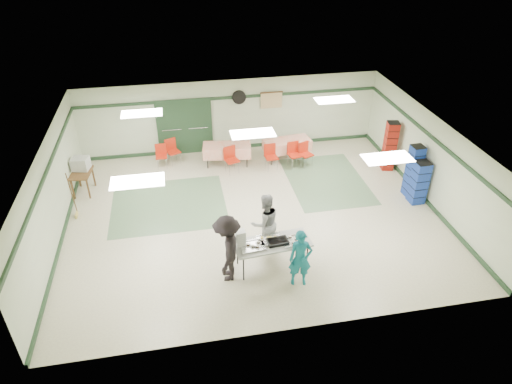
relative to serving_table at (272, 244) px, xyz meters
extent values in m
plane|color=beige|center=(-0.06, 2.37, -0.72)|extent=(11.00, 11.00, 0.00)
plane|color=white|center=(-0.06, 2.37, 1.98)|extent=(11.00, 11.00, 0.00)
plane|color=#B7C1A5|center=(-0.06, 6.87, 0.63)|extent=(11.00, 0.00, 11.00)
plane|color=#B7C1A5|center=(-0.06, -2.13, 0.63)|extent=(11.00, 0.00, 11.00)
plane|color=#B7C1A5|center=(-5.56, 2.37, 0.63)|extent=(0.00, 9.00, 9.00)
plane|color=#B7C1A5|center=(5.44, 2.37, 0.63)|extent=(0.00, 9.00, 9.00)
cube|color=#1F3922|center=(-0.06, 6.84, 1.33)|extent=(11.00, 0.06, 0.10)
cube|color=#1F3922|center=(-0.06, 6.84, -0.66)|extent=(11.00, 0.06, 0.12)
cube|color=#1F3922|center=(-5.53, 2.37, 1.33)|extent=(0.06, 9.00, 0.10)
cube|color=#1F3922|center=(-5.53, 2.37, -0.66)|extent=(0.06, 9.00, 0.12)
cube|color=#1F3922|center=(5.41, 2.37, 1.33)|extent=(0.06, 9.00, 0.10)
cube|color=#1F3922|center=(5.41, 2.37, -0.66)|extent=(0.06, 9.00, 0.12)
cube|color=#5E7858|center=(-2.56, 3.37, -0.71)|extent=(3.50, 3.00, 0.01)
cube|color=#5E7858|center=(2.74, 3.87, -0.71)|extent=(2.50, 3.50, 0.01)
cube|color=gray|center=(-2.26, 6.81, 0.33)|extent=(0.90, 0.06, 2.10)
cube|color=gray|center=(-1.31, 6.81, 0.33)|extent=(0.90, 0.06, 2.10)
cube|color=#1F3922|center=(-1.79, 6.79, 0.33)|extent=(2.00, 0.03, 2.15)
cylinder|color=black|center=(0.24, 6.81, 1.33)|extent=(0.50, 0.10, 0.50)
cube|color=#CEB580|center=(1.44, 6.81, 1.13)|extent=(0.80, 0.02, 0.60)
cube|color=#ADADA8|center=(0.00, 0.00, 0.02)|extent=(2.00, 0.97, 0.04)
cylinder|color=black|center=(-0.80, -0.39, -0.36)|extent=(0.04, 0.04, 0.72)
cylinder|color=black|center=(0.86, -0.23, -0.36)|extent=(0.04, 0.04, 0.72)
cylinder|color=black|center=(-0.86, 0.23, -0.36)|extent=(0.04, 0.04, 0.72)
cylinder|color=black|center=(0.80, 0.39, -0.36)|extent=(0.04, 0.04, 0.72)
cube|color=silver|center=(0.54, -0.05, 0.05)|extent=(0.64, 0.51, 0.02)
cube|color=silver|center=(-0.05, 0.10, 0.05)|extent=(0.64, 0.51, 0.02)
cube|color=silver|center=(-0.51, -0.08, 0.05)|extent=(0.66, 0.52, 0.02)
cube|color=black|center=(0.13, -0.03, 0.08)|extent=(0.56, 0.38, 0.08)
cube|color=white|center=(-0.79, 0.06, 0.25)|extent=(0.25, 0.23, 0.42)
imported|color=#126C7F|center=(0.53, -0.74, 0.05)|extent=(0.61, 0.45, 1.54)
imported|color=gray|center=(-0.03, 0.75, 0.12)|extent=(0.96, 0.83, 1.68)
imported|color=black|center=(-1.16, -0.21, 0.19)|extent=(0.91, 1.29, 1.82)
cube|color=red|center=(1.79, 5.65, 0.02)|extent=(1.74, 0.91, 0.05)
cube|color=red|center=(1.79, 5.65, -0.17)|extent=(1.74, 0.93, 0.40)
cylinder|color=black|center=(1.14, 5.29, -0.36)|extent=(0.04, 0.04, 0.72)
cylinder|color=black|center=(2.52, 5.45, -0.36)|extent=(0.04, 0.04, 0.72)
cylinder|color=black|center=(1.07, 5.84, -0.36)|extent=(0.04, 0.04, 0.72)
cylinder|color=black|center=(2.45, 6.01, -0.36)|extent=(0.04, 0.04, 0.72)
cube|color=red|center=(-0.41, 5.65, 0.02)|extent=(1.75, 0.94, 0.05)
cube|color=red|center=(-0.41, 5.65, -0.17)|extent=(1.75, 0.95, 0.40)
cylinder|color=black|center=(-1.13, 5.46, -0.36)|extent=(0.04, 0.04, 0.72)
cylinder|color=black|center=(0.25, 5.28, -0.36)|extent=(0.04, 0.04, 0.72)
cylinder|color=black|center=(-1.06, 6.01, -0.36)|extent=(0.04, 0.04, 0.72)
cylinder|color=black|center=(0.32, 5.83, -0.36)|extent=(0.04, 0.04, 0.72)
cube|color=red|center=(1.91, 5.00, -0.25)|extent=(0.51, 0.51, 0.04)
cube|color=red|center=(1.87, 5.19, -0.01)|extent=(0.43, 0.13, 0.43)
cylinder|color=silver|center=(1.78, 4.79, -0.49)|extent=(0.02, 0.02, 0.45)
cylinder|color=silver|center=(2.12, 4.87, -0.49)|extent=(0.02, 0.02, 0.45)
cylinder|color=silver|center=(1.71, 5.13, -0.49)|extent=(0.02, 0.02, 0.45)
cylinder|color=silver|center=(2.05, 5.20, -0.49)|extent=(0.02, 0.02, 0.45)
cube|color=red|center=(1.07, 5.00, -0.26)|extent=(0.46, 0.46, 0.04)
cube|color=red|center=(1.05, 5.18, -0.03)|extent=(0.42, 0.09, 0.42)
cylinder|color=silver|center=(0.92, 4.81, -0.50)|extent=(0.02, 0.02, 0.44)
cylinder|color=silver|center=(1.25, 4.85, -0.50)|extent=(0.02, 0.02, 0.44)
cylinder|color=silver|center=(0.88, 5.15, -0.50)|extent=(0.02, 0.02, 0.44)
cylinder|color=silver|center=(1.22, 5.18, -0.50)|extent=(0.02, 0.02, 0.44)
cube|color=red|center=(2.33, 5.00, -0.27)|extent=(0.53, 0.53, 0.04)
cube|color=red|center=(2.27, 5.17, -0.04)|extent=(0.39, 0.19, 0.41)
cylinder|color=silver|center=(2.24, 4.78, -0.50)|extent=(0.02, 0.02, 0.43)
cylinder|color=silver|center=(2.55, 4.91, -0.50)|extent=(0.02, 0.02, 0.43)
cylinder|color=silver|center=(2.12, 5.09, -0.50)|extent=(0.02, 0.02, 0.43)
cylinder|color=silver|center=(2.42, 5.21, -0.50)|extent=(0.02, 0.02, 0.43)
cube|color=red|center=(-0.32, 5.00, -0.24)|extent=(0.54, 0.54, 0.04)
cube|color=red|center=(-0.38, 5.19, 0.00)|extent=(0.43, 0.16, 0.44)
cylinder|color=silver|center=(-0.44, 4.78, -0.49)|extent=(0.02, 0.02, 0.46)
cylinder|color=silver|center=(-0.11, 4.88, -0.49)|extent=(0.02, 0.02, 0.46)
cylinder|color=silver|center=(-0.54, 5.11, -0.49)|extent=(0.02, 0.02, 0.46)
cylinder|color=silver|center=(-0.21, 5.21, -0.49)|extent=(0.02, 0.02, 0.46)
cube|color=red|center=(-2.29, 6.05, -0.25)|extent=(0.57, 0.57, 0.04)
cube|color=red|center=(-2.37, 6.22, -0.02)|extent=(0.40, 0.22, 0.43)
cylinder|color=silver|center=(-2.37, 5.82, -0.49)|extent=(0.02, 0.02, 0.45)
cylinder|color=silver|center=(-2.06, 5.97, -0.49)|extent=(0.02, 0.02, 0.45)
cylinder|color=silver|center=(-2.51, 6.13, -0.49)|extent=(0.02, 0.02, 0.45)
cylinder|color=silver|center=(-2.21, 6.27, -0.49)|extent=(0.02, 0.02, 0.45)
cube|color=red|center=(-2.71, 5.85, -0.29)|extent=(0.39, 0.39, 0.04)
cube|color=red|center=(-2.71, 6.02, -0.08)|extent=(0.39, 0.04, 0.39)
cylinder|color=silver|center=(-2.87, 5.69, -0.51)|extent=(0.02, 0.02, 0.41)
cylinder|color=silver|center=(-2.56, 5.69, -0.51)|extent=(0.02, 0.02, 0.41)
cylinder|color=silver|center=(-2.87, 6.00, -0.51)|extent=(0.02, 0.02, 0.41)
cylinder|color=silver|center=(-2.56, 6.00, -0.51)|extent=(0.02, 0.02, 0.41)
cube|color=navy|center=(5.09, 2.11, -0.01)|extent=(0.45, 0.45, 1.41)
cube|color=maroon|center=(5.09, 4.27, 0.17)|extent=(0.45, 0.45, 1.77)
cube|color=navy|center=(5.09, 2.54, 0.15)|extent=(0.40, 0.40, 1.74)
cube|color=brown|center=(-5.21, 4.61, 0.00)|extent=(0.70, 0.99, 0.05)
cube|color=brown|center=(-5.49, 4.26, -0.37)|extent=(0.05, 0.05, 0.70)
cube|color=brown|center=(-5.02, 4.21, -0.37)|extent=(0.05, 0.05, 0.70)
cube|color=brown|center=(-5.41, 5.02, -0.37)|extent=(0.05, 0.05, 0.70)
cube|color=brown|center=(-4.93, 4.96, -0.37)|extent=(0.05, 0.05, 0.70)
cube|color=#A9AAA5|center=(-5.21, 4.83, 0.23)|extent=(0.59, 0.54, 0.40)
cylinder|color=brown|center=(-5.29, 3.28, 0.06)|extent=(0.04, 0.24, 1.50)
camera|label=1|loc=(-2.06, -8.76, 7.24)|focal=32.00mm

